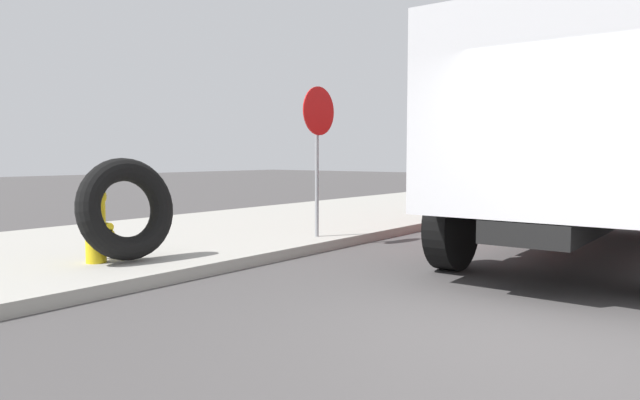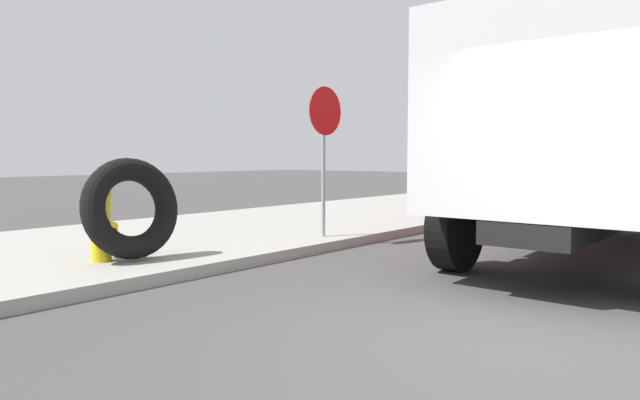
% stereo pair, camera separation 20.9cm
% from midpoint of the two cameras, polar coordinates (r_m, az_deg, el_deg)
% --- Properties ---
extents(ground_plane, '(80.00, 80.00, 0.00)m').
position_cam_midpoint_polar(ground_plane, '(4.56, 20.57, -14.22)').
color(ground_plane, '#423F3F').
extents(sidewalk_curb, '(36.00, 5.00, 0.15)m').
position_cam_midpoint_polar(sidewalk_curb, '(8.92, -23.55, -4.73)').
color(sidewalk_curb, '#99968E').
rests_on(sidewalk_curb, ground).
extents(fire_hydrant, '(0.28, 0.62, 0.93)m').
position_cam_midpoint_polar(fire_hydrant, '(7.41, -22.20, -2.01)').
color(fire_hydrant, yellow).
rests_on(fire_hydrant, sidewalk_curb).
extents(loose_tire, '(1.28, 0.56, 1.28)m').
position_cam_midpoint_polar(loose_tire, '(7.36, -19.48, -0.85)').
color(loose_tire, black).
rests_on(loose_tire, sidewalk_curb).
extents(stop_sign, '(0.76, 0.08, 2.37)m').
position_cam_midpoint_polar(stop_sign, '(9.06, -0.87, 6.70)').
color(stop_sign, gray).
rests_on(stop_sign, sidewalk_curb).
extents(dump_truck_red, '(7.04, 2.90, 3.00)m').
position_cam_midpoint_polar(dump_truck_red, '(8.94, 25.50, 5.12)').
color(dump_truck_red, red).
rests_on(dump_truck_red, ground).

